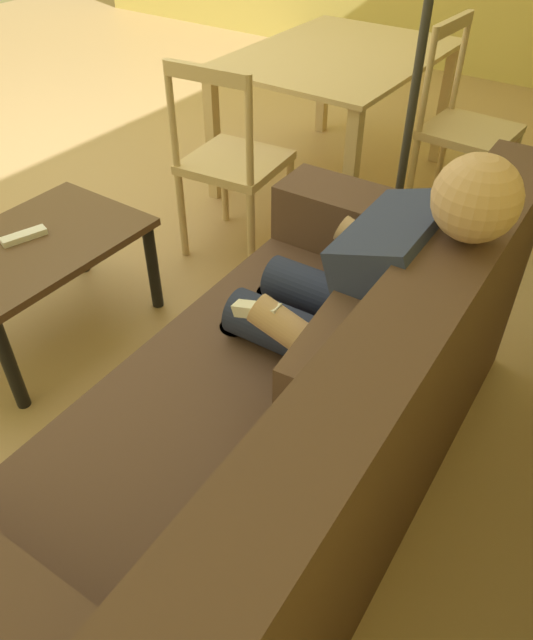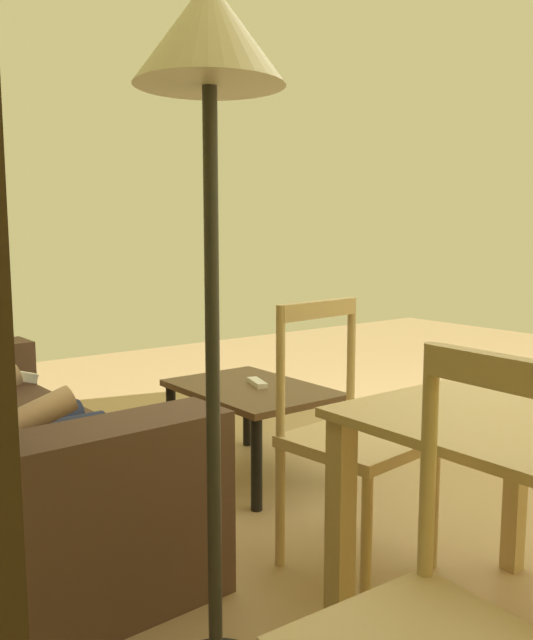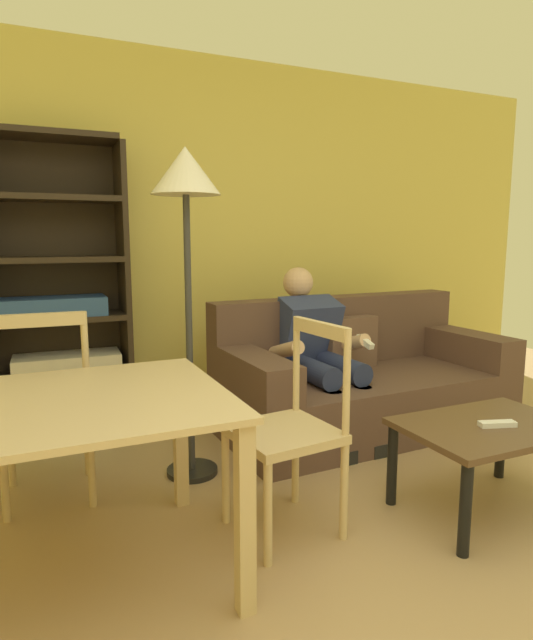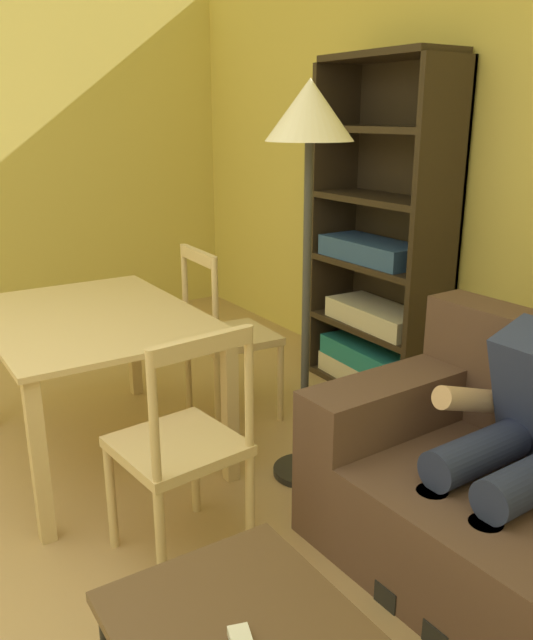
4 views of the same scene
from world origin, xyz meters
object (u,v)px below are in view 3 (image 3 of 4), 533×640
object	(u,v)px
dining_chair_near_wall	(46,408)
bookshelf	(58,322)
person_lounging	(316,350)
couch	(360,381)
dining_table	(51,429)
coffee_table	(488,437)
dining_chair_facing_couch	(289,431)
floor_lamp	(186,202)
tv_remote	(497,424)

from	to	relation	value
dining_chair_near_wall	bookshelf	bearing A→B (deg)	82.77
person_lounging	bookshelf	bearing A→B (deg)	156.55
couch	bookshelf	distance (m)	2.06
dining_table	dining_chair_near_wall	world-z (taller)	dining_chair_near_wall
coffee_table	dining_chair_facing_couch	bearing A→B (deg)	165.20
coffee_table	floor_lamp	distance (m)	1.87
couch	dining_chair_near_wall	distance (m)	2.03
floor_lamp	dining_table	bearing A→B (deg)	-134.93
bookshelf	dining_chair_near_wall	size ratio (longest dim) A/B	2.02
tv_remote	dining_chair_near_wall	size ratio (longest dim) A/B	0.18
dining_chair_facing_couch	dining_table	bearing A→B (deg)	-179.81
coffee_table	dining_table	world-z (taller)	dining_table
couch	tv_remote	bearing A→B (deg)	-95.17
person_lounging	floor_lamp	xyz separation A→B (m)	(-0.95, -0.30, 0.92)
couch	person_lounging	xyz separation A→B (m)	(-0.33, 0.03, 0.24)
tv_remote	dining_chair_near_wall	xyz separation A→B (m)	(-1.89, 1.02, 0.02)
dining_table	floor_lamp	xyz separation A→B (m)	(0.73, 0.73, 0.86)
couch	dining_table	distance (m)	2.26
person_lounging	dining_table	world-z (taller)	person_lounging
tv_remote	dining_chair_near_wall	distance (m)	2.15
coffee_table	dining_table	bearing A→B (deg)	172.73
dining_table	coffee_table	bearing A→B (deg)	-7.27
bookshelf	dining_table	distance (m)	1.71
floor_lamp	coffee_table	bearing A→B (deg)	-39.83
tv_remote	bookshelf	xyz separation A→B (m)	(-1.77, 1.99, 0.30)
couch	dining_table	world-z (taller)	couch
tv_remote	floor_lamp	world-z (taller)	floor_lamp
person_lounging	coffee_table	world-z (taller)	person_lounging
dining_table	floor_lamp	size ratio (longest dim) A/B	0.72
dining_table	dining_chair_facing_couch	world-z (taller)	dining_chair_facing_couch
dining_table	floor_lamp	world-z (taller)	floor_lamp
couch	dining_chair_near_wall	xyz separation A→B (m)	(-2.01, -0.26, 0.16)
dining_chair_facing_couch	floor_lamp	distance (m)	1.27
bookshelf	dining_chair_near_wall	xyz separation A→B (m)	(-0.12, -0.97, -0.28)
person_lounging	tv_remote	xyz separation A→B (m)	(0.22, -1.31, -0.11)
tv_remote	dining_table	xyz separation A→B (m)	(-1.89, 0.28, 0.17)
dining_table	dining_chair_near_wall	xyz separation A→B (m)	(-0.00, 0.74, -0.14)
dining_table	floor_lamp	distance (m)	1.34
couch	coffee_table	world-z (taller)	couch
couch	dining_table	bearing A→B (deg)	-153.55
bookshelf	floor_lamp	distance (m)	1.36
dining_chair_facing_couch	coffee_table	bearing A→B (deg)	-14.80
dining_table	floor_lamp	bearing A→B (deg)	45.07
couch	tv_remote	world-z (taller)	couch
person_lounging	dining_chair_facing_couch	xyz separation A→B (m)	(-0.71, -1.03, -0.10)
couch	coffee_table	distance (m)	1.25
tv_remote	floor_lamp	size ratio (longest dim) A/B	0.10
couch	dining_table	size ratio (longest dim) A/B	1.57
bookshelf	dining_chair_near_wall	distance (m)	1.01
couch	person_lounging	bearing A→B (deg)	174.73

